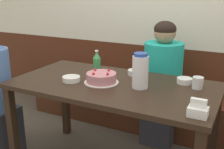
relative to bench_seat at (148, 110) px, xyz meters
The scene contains 12 objects.
back_wall 1.05m from the bench_seat, 90.00° to the left, with size 4.80×0.04×2.50m.
bench_seat is the anchor object (origin of this frame).
dining_table 0.95m from the bench_seat, 90.00° to the right, with size 1.54×0.81×0.77m.
birthday_cake 1.04m from the bench_seat, 95.60° to the right, with size 0.26×0.26×0.10m.
water_pitcher 1.09m from the bench_seat, 75.39° to the right, with size 0.12×0.12×0.25m.
soju_bottle 0.96m from the bench_seat, 108.80° to the right, with size 0.06×0.06×0.20m.
napkin_holder 1.44m from the bench_seat, 58.94° to the right, with size 0.11×0.08×0.11m.
bowl_soup_white 0.80m from the bench_seat, 83.09° to the right, with size 0.12×0.12×0.04m.
bowl_rice_small 0.95m from the bench_seat, 50.93° to the right, with size 0.11×0.11×0.04m.
bowl_side_dish 1.14m from the bench_seat, 108.08° to the right, with size 0.14×0.14×0.04m.
glass_water_tall 1.06m from the bench_seat, 48.30° to the right, with size 0.08×0.08×0.08m.
person_grey_tee 0.44m from the bench_seat, 42.16° to the right, with size 0.36×0.36×1.18m.
Camera 1 is at (0.90, -1.78, 1.45)m, focal length 45.00 mm.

